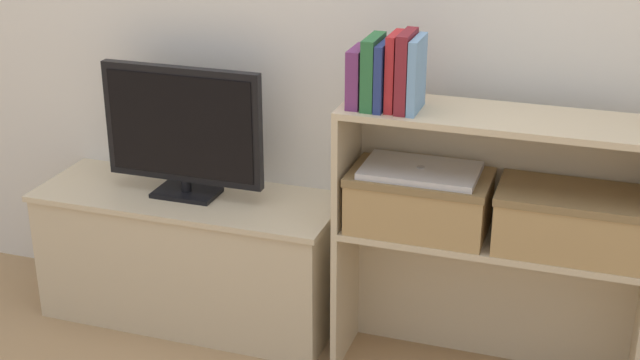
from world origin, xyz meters
TOP-DOWN VIEW (x-y plane):
  - tv_stand at (-0.50, 0.19)m, footprint 1.07×0.39m
  - tv at (-0.50, 0.19)m, footprint 0.57×0.14m
  - bookshelf_lower_tier at (0.55, 0.20)m, footprint 0.95×0.28m
  - bookshelf_upper_tier at (0.55, 0.20)m, footprint 0.95×0.28m
  - book_plum at (0.13, 0.10)m, footprint 0.04×0.14m
  - book_forest at (0.18, 0.10)m, footprint 0.04×0.15m
  - book_navy at (0.21, 0.10)m, footprint 0.02×0.16m
  - book_crimson at (0.24, 0.10)m, footprint 0.03×0.13m
  - book_maroon at (0.28, 0.10)m, footprint 0.03×0.14m
  - book_skyblue at (0.31, 0.10)m, footprint 0.02×0.15m
  - storage_basket_left at (0.33, 0.13)m, footprint 0.43×0.25m
  - storage_basket_right at (0.78, 0.13)m, footprint 0.43×0.25m
  - laptop at (0.33, 0.13)m, footprint 0.35×0.22m

SIDE VIEW (x-z plane):
  - tv_stand at x=-0.50m, z-range 0.00..0.48m
  - bookshelf_lower_tier at x=0.55m, z-range 0.06..0.56m
  - storage_basket_left at x=0.33m, z-range 0.51..0.70m
  - storage_basket_right at x=0.78m, z-range 0.51..0.70m
  - laptop at x=0.33m, z-range 0.69..0.71m
  - tv at x=-0.50m, z-range 0.49..0.95m
  - bookshelf_upper_tier at x=0.55m, z-range 0.56..0.95m
  - book_plum at x=0.13m, z-range 0.89..1.07m
  - book_navy at x=0.21m, z-range 0.89..1.09m
  - book_forest at x=0.18m, z-range 0.89..1.11m
  - book_skyblue at x=0.31m, z-range 0.89..1.11m
  - book_crimson at x=0.24m, z-range 0.89..1.12m
  - book_maroon at x=0.28m, z-range 0.89..1.13m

